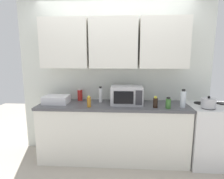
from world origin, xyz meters
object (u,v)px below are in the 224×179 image
object	(u,v)px
kettle	(208,103)
dish_rack	(57,99)
bottle_white_jar	(100,95)
stove_range	(213,134)
bottle_green_oil	(168,103)
bottle_red_sauce	(80,95)
bottle_clear_tall	(183,99)
bottle_soy_dark	(155,103)
microwave	(127,95)
bottle_amber_vinegar	(89,102)

from	to	relation	value
kettle	dish_rack	bearing A→B (deg)	175.94
bottle_white_jar	stove_range	bearing A→B (deg)	-4.33
stove_range	bottle_green_oil	xyz separation A→B (m)	(-0.74, -0.17, 0.52)
bottle_red_sauce	dish_rack	bearing A→B (deg)	-146.90
bottle_clear_tall	bottle_soy_dark	xyz separation A→B (m)	(-0.40, -0.04, -0.05)
microwave	bottle_amber_vinegar	size ratio (longest dim) A/B	2.90
stove_range	bottle_red_sauce	xyz separation A→B (m)	(-2.10, 0.23, 0.54)
bottle_red_sauce	bottle_clear_tall	world-z (taller)	bottle_clear_tall
bottle_soy_dark	microwave	bearing A→B (deg)	155.46
microwave	bottle_clear_tall	distance (m)	0.82
bottle_red_sauce	bottle_amber_vinegar	xyz separation A→B (m)	(0.23, -0.40, -0.02)
stove_range	microwave	size ratio (longest dim) A/B	1.90
kettle	bottle_amber_vinegar	distance (m)	1.70
kettle	bottle_soy_dark	distance (m)	0.74
stove_range	kettle	xyz separation A→B (m)	(-0.17, -0.14, 0.53)
bottle_clear_tall	bottle_red_sauce	bearing A→B (deg)	168.16
bottle_red_sauce	bottle_soy_dark	bearing A→B (deg)	-17.53
stove_range	kettle	bearing A→B (deg)	-140.53
stove_range	bottle_soy_dark	size ratio (longest dim) A/B	5.54
microwave	bottle_soy_dark	xyz separation A→B (m)	(0.41, -0.19, -0.07)
bottle_soy_dark	kettle	bearing A→B (deg)	0.24
bottle_green_oil	bottle_amber_vinegar	bearing A→B (deg)	179.95
microwave	bottle_white_jar	xyz separation A→B (m)	(-0.42, 0.09, -0.02)
dish_rack	bottle_green_oil	world-z (taller)	bottle_green_oil
microwave	dish_rack	bearing A→B (deg)	-178.74
microwave	dish_rack	world-z (taller)	microwave
bottle_white_jar	bottle_green_oil	world-z (taller)	bottle_white_jar
bottle_white_jar	bottle_soy_dark	world-z (taller)	bottle_white_jar
bottle_clear_tall	bottle_green_oil	distance (m)	0.24
bottle_amber_vinegar	bottle_clear_tall	bearing A→B (deg)	3.03
bottle_white_jar	bottle_amber_vinegar	world-z (taller)	bottle_white_jar
microwave	bottle_red_sauce	distance (m)	0.80
microwave	bottle_white_jar	distance (m)	0.43
stove_range	bottle_red_sauce	size ratio (longest dim) A/B	4.75
stove_range	bottle_white_jar	distance (m)	1.84
bottle_soy_dark	bottle_amber_vinegar	xyz separation A→B (m)	(-0.96, -0.03, 0.00)
microwave	bottle_amber_vinegar	world-z (taller)	microwave
bottle_green_oil	bottle_soy_dark	xyz separation A→B (m)	(-0.17, 0.03, -0.00)
dish_rack	bottle_green_oil	distance (m)	1.70
bottle_white_jar	bottle_green_oil	bearing A→B (deg)	-16.92
kettle	bottle_green_oil	size ratio (longest dim) A/B	1.23
bottle_clear_tall	bottle_amber_vinegar	size ratio (longest dim) A/B	1.61
bottle_red_sauce	bottle_amber_vinegar	world-z (taller)	bottle_red_sauce
dish_rack	bottle_amber_vinegar	bearing A→B (deg)	-19.26
bottle_red_sauce	bottle_white_jar	bearing A→B (deg)	-15.62
microwave	bottle_green_oil	world-z (taller)	microwave
bottle_white_jar	bottle_amber_vinegar	bearing A→B (deg)	-113.29
stove_range	bottle_white_jar	xyz separation A→B (m)	(-1.74, 0.13, 0.57)
stove_range	bottle_green_oil	bearing A→B (deg)	-166.74
bottle_green_oil	kettle	bearing A→B (deg)	3.40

